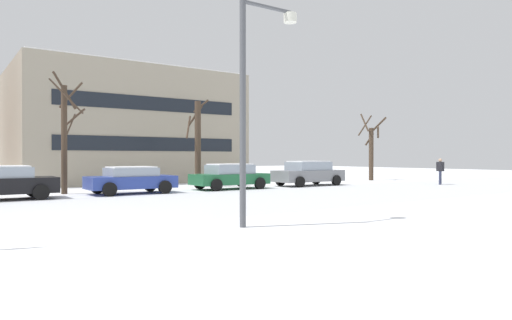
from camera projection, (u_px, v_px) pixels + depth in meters
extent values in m
plane|color=white|center=(48.00, 228.00, 11.44)|extent=(120.00, 120.00, 0.00)
cube|color=silver|center=(25.00, 213.00, 14.40)|extent=(80.00, 9.22, 0.00)
cylinder|color=#4C4F54|center=(243.00, 112.00, 11.53)|extent=(0.16, 0.16, 5.87)
cylinder|color=#4C4F54|center=(267.00, 7.00, 11.95)|extent=(1.54, 0.10, 0.10)
cylinder|color=silver|center=(290.00, 18.00, 12.39)|extent=(0.36, 0.36, 0.25)
cylinder|color=black|center=(33.00, 190.00, 20.34)|extent=(0.64, 0.22, 0.64)
cylinder|color=black|center=(41.00, 192.00, 18.79)|extent=(0.64, 0.22, 0.64)
cube|color=#283D93|center=(131.00, 182.00, 22.02)|extent=(4.11, 1.83, 0.59)
cube|color=#8C99A8|center=(131.00, 172.00, 22.01)|extent=(2.26, 1.68, 0.40)
cube|color=white|center=(131.00, 167.00, 22.01)|extent=(2.06, 1.55, 0.06)
cylinder|color=black|center=(150.00, 185.00, 23.55)|extent=(0.64, 0.22, 0.64)
cylinder|color=black|center=(165.00, 187.00, 22.02)|extent=(0.64, 0.22, 0.64)
cylinder|color=black|center=(98.00, 187.00, 22.01)|extent=(0.64, 0.22, 0.64)
cylinder|color=black|center=(110.00, 189.00, 20.49)|extent=(0.64, 0.22, 0.64)
cube|color=#1E6038|center=(230.00, 179.00, 25.20)|extent=(4.27, 1.79, 0.58)
cube|color=#8C99A8|center=(230.00, 169.00, 25.20)|extent=(2.35, 1.64, 0.49)
cube|color=white|center=(230.00, 164.00, 25.19)|extent=(2.14, 1.52, 0.06)
cylinder|color=black|center=(242.00, 182.00, 26.74)|extent=(0.64, 0.22, 0.64)
cylinder|color=black|center=(260.00, 183.00, 25.25)|extent=(0.64, 0.22, 0.64)
cylinder|color=black|center=(200.00, 183.00, 25.15)|extent=(0.64, 0.22, 0.64)
cylinder|color=black|center=(216.00, 185.00, 23.66)|extent=(0.64, 0.22, 0.64)
cube|color=slate|center=(308.00, 176.00, 28.23)|extent=(4.56, 1.81, 0.69)
cube|color=#8C99A8|center=(308.00, 166.00, 28.23)|extent=(2.51, 1.66, 0.51)
cube|color=white|center=(308.00, 161.00, 28.23)|extent=(2.28, 1.53, 0.06)
cylinder|color=black|center=(316.00, 179.00, 29.84)|extent=(0.64, 0.22, 0.64)
cylinder|color=black|center=(336.00, 180.00, 28.33)|extent=(0.64, 0.22, 0.64)
cylinder|color=black|center=(280.00, 181.00, 28.14)|extent=(0.64, 0.22, 0.64)
cylinder|color=black|center=(300.00, 182.00, 26.63)|extent=(0.64, 0.22, 0.64)
cylinder|color=#2D334C|center=(440.00, 178.00, 29.44)|extent=(0.14, 0.14, 0.86)
cylinder|color=#2D334C|center=(440.00, 178.00, 29.11)|extent=(0.14, 0.14, 0.86)
cube|color=black|center=(440.00, 167.00, 29.27)|extent=(0.28, 0.40, 0.60)
sphere|color=tan|center=(440.00, 160.00, 29.27)|extent=(0.22, 0.22, 0.22)
cylinder|color=#423326|center=(64.00, 140.00, 21.87)|extent=(0.28, 0.28, 5.22)
cylinder|color=#423326|center=(71.00, 124.00, 22.15)|extent=(0.32, 0.75, 1.00)
cylinder|color=#423326|center=(66.00, 96.00, 21.22)|extent=(1.54, 0.20, 1.59)
cylinder|color=#423326|center=(71.00, 95.00, 22.45)|extent=(1.00, 0.94, 1.27)
cylinder|color=#423326|center=(64.00, 90.00, 21.41)|extent=(1.08, 0.31, 1.77)
cylinder|color=#423326|center=(75.00, 117.00, 22.43)|extent=(0.70, 1.24, 0.81)
cylinder|color=#423326|center=(371.00, 154.00, 34.65)|extent=(0.35, 0.35, 3.98)
cylinder|color=#423326|center=(378.00, 125.00, 35.03)|extent=(0.23, 1.60, 1.17)
cylinder|color=#423326|center=(369.00, 139.00, 34.95)|extent=(0.72, 0.42, 0.97)
cylinder|color=#423326|center=(365.00, 123.00, 34.49)|extent=(0.53, 1.18, 1.42)
cylinder|color=#423326|center=(365.00, 125.00, 35.21)|extent=(1.42, 0.22, 1.64)
cylinder|color=#423326|center=(378.00, 132.00, 34.50)|extent=(0.94, 0.81, 0.89)
cylinder|color=#423326|center=(198.00, 144.00, 27.11)|extent=(0.37, 0.37, 5.09)
cylinder|color=#423326|center=(201.00, 106.00, 27.54)|extent=(0.71, 0.87, 0.78)
cylinder|color=#423326|center=(188.00, 127.00, 27.12)|extent=(0.81, 1.04, 1.42)
cylinder|color=#423326|center=(195.00, 116.00, 27.48)|extent=(0.98, 0.24, 1.31)
cube|color=#9E937F|center=(123.00, 128.00, 34.19)|extent=(15.12, 11.44, 7.84)
cube|color=white|center=(123.00, 75.00, 34.16)|extent=(14.82, 11.21, 0.10)
cube|color=black|center=(152.00, 144.00, 29.49)|extent=(12.10, 0.04, 0.90)
cube|color=black|center=(152.00, 104.00, 29.47)|extent=(12.10, 0.04, 0.90)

